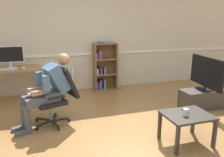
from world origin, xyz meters
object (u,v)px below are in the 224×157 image
at_px(imac_monitor, 10,55).
at_px(tv_screen, 206,73).
at_px(radiator, 58,80).
at_px(coffee_table, 187,118).
at_px(tv_stand, 203,99).
at_px(office_chair, 58,94).
at_px(bookshelf, 104,68).
at_px(keyboard, 7,69).
at_px(spare_remote, 185,111).
at_px(person_seated, 48,89).
at_px(computer_mouse, 24,68).
at_px(drinking_glass, 186,112).
at_px(computer_desk, 11,73).

distance_m(imac_monitor, tv_screen, 4.11).
relative_size(radiator, coffee_table, 1.17).
height_order(tv_stand, coffee_table, coffee_table).
bearing_deg(tv_stand, radiator, 144.22).
distance_m(radiator, office_chair, 1.77).
bearing_deg(bookshelf, office_chair, -127.89).
relative_size(keyboard, spare_remote, 2.56).
xyz_separation_m(office_chair, person_seated, (-0.16, -0.05, 0.12)).
bearing_deg(bookshelf, computer_mouse, -167.62).
distance_m(tv_stand, drinking_glass, 1.67).
bearing_deg(coffee_table, office_chair, 143.14).
xyz_separation_m(imac_monitor, coffee_table, (2.57, -2.71, -0.64)).
bearing_deg(coffee_table, drinking_glass, -150.98).
relative_size(computer_mouse, tv_screen, 0.10).
height_order(radiator, tv_screen, tv_screen).
bearing_deg(drinking_glass, tv_stand, 41.29).
height_order(radiator, person_seated, person_seated).
relative_size(computer_mouse, bookshelf, 0.08).
bearing_deg(tv_screen, spare_remote, 136.63).
height_order(computer_desk, keyboard, keyboard).
bearing_deg(person_seated, imac_monitor, -173.22).
xyz_separation_m(person_seated, tv_stand, (3.04, -0.17, -0.45)).
distance_m(computer_desk, office_chair, 1.62).
height_order(bookshelf, drinking_glass, bookshelf).
xyz_separation_m(keyboard, drinking_glass, (2.56, -2.53, -0.27)).
distance_m(computer_mouse, drinking_glass, 3.40).
bearing_deg(coffee_table, computer_mouse, 132.40).
relative_size(keyboard, computer_mouse, 3.84).
relative_size(computer_desk, tv_stand, 1.25).
distance_m(imac_monitor, spare_remote, 3.74).
xyz_separation_m(person_seated, tv_screen, (3.04, -0.17, 0.09)).
bearing_deg(bookshelf, tv_screen, -49.79).
bearing_deg(person_seated, office_chair, 90.00).
xyz_separation_m(coffee_table, spare_remote, (0.03, 0.09, 0.08)).
bearing_deg(bookshelf, drinking_glass, -83.20).
height_order(office_chair, person_seated, person_seated).
bearing_deg(keyboard, drinking_glass, -44.61).
relative_size(imac_monitor, bookshelf, 0.47).
relative_size(bookshelf, drinking_glass, 12.02).
distance_m(bookshelf, tv_screen, 2.47).
xyz_separation_m(imac_monitor, bookshelf, (2.15, 0.22, -0.45)).
height_order(imac_monitor, tv_stand, imac_monitor).
bearing_deg(drinking_glass, keyboard, 135.39).
bearing_deg(bookshelf, spare_remote, -81.21).
distance_m(keyboard, tv_stand, 4.10).
bearing_deg(imac_monitor, computer_desk, -99.70).
height_order(keyboard, radiator, keyboard).
xyz_separation_m(computer_desk, radiator, (1.01, 0.39, -0.33)).
relative_size(radiator, spare_remote, 5.16).
height_order(person_seated, tv_stand, person_seated).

